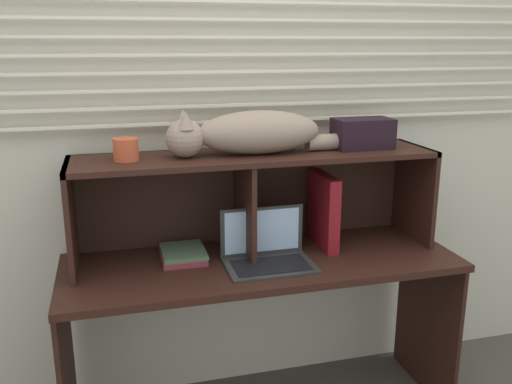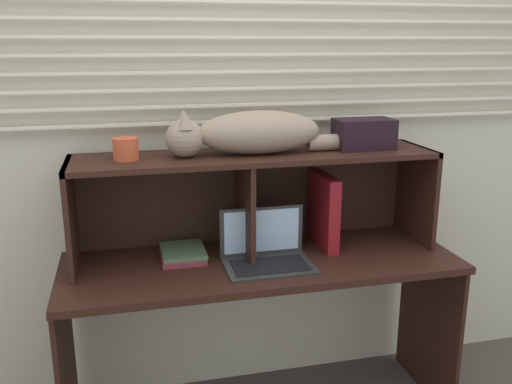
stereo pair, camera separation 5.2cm
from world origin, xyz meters
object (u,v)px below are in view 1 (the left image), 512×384
cat (251,133)px  binder_upright (323,210)px  laptop (267,253)px  small_basket (126,150)px  book_stack (183,254)px  storage_box (363,133)px

cat → binder_upright: bearing=-0.0°
binder_upright → laptop: bearing=-154.6°
cat → laptop: cat is taller
cat → laptop: (0.03, -0.14, -0.46)m
cat → small_basket: size_ratio=9.19×
small_basket → book_stack: bearing=0.1°
laptop → book_stack: (-0.32, 0.14, -0.02)m
binder_upright → storage_box: (0.17, 0.00, 0.33)m
small_basket → storage_box: bearing=0.0°
laptop → small_basket: small_basket is taller
small_basket → storage_box: storage_box is taller
storage_box → binder_upright: bearing=180.0°
binder_upright → storage_box: size_ratio=1.30×
small_basket → binder_upright: bearing=0.0°
cat → binder_upright: cat is taller
laptop → cat: bearing=101.8°
book_stack → small_basket: size_ratio=2.34×
cat → binder_upright: size_ratio=2.79×
cat → storage_box: 0.49m
binder_upright → storage_box: 0.37m
book_stack → laptop: bearing=-23.3°
binder_upright → small_basket: size_ratio=3.30×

